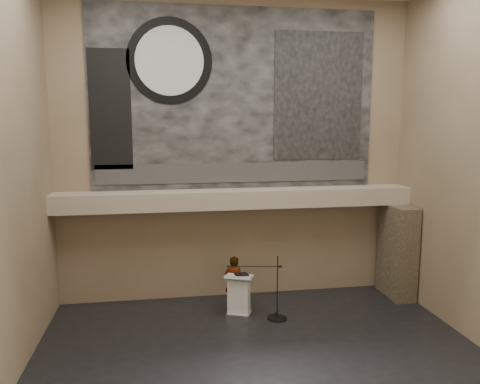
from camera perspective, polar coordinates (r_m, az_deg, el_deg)
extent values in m
plane|color=black|center=(10.69, 2.98, -19.94)|extent=(10.00, 10.00, 0.00)
cube|color=#7A6B4D|center=(13.33, -0.56, 4.98)|extent=(10.00, 0.02, 8.50)
cube|color=#7A6B4D|center=(5.61, 12.09, -0.50)|extent=(10.00, 0.02, 8.50)
cube|color=#7A6B4D|center=(9.65, -27.22, 2.55)|extent=(0.02, 8.00, 8.50)
cube|color=tan|center=(13.09, -0.29, -0.82)|extent=(10.00, 0.80, 0.50)
cylinder|color=#B2893D|center=(12.94, -7.27, -2.26)|extent=(0.04, 0.04, 0.06)
cylinder|color=#B2893D|center=(13.52, 7.73, -1.80)|extent=(0.04, 0.04, 0.06)
cube|color=black|center=(13.29, -0.55, 11.23)|extent=(8.00, 0.05, 5.00)
cube|color=#2F2F2F|center=(13.32, -0.51, 2.39)|extent=(7.76, 0.02, 0.55)
cylinder|color=black|center=(13.17, -8.59, 15.52)|extent=(2.30, 0.02, 2.30)
cylinder|color=silver|center=(13.15, -8.58, 15.53)|extent=(1.84, 0.02, 1.84)
cube|color=black|center=(13.83, 9.55, 11.43)|extent=(2.60, 0.02, 3.60)
cube|color=black|center=(13.15, -15.54, 9.63)|extent=(1.10, 0.02, 3.20)
cube|color=#403627|center=(14.50, 18.61, -6.81)|extent=(0.60, 1.40, 2.70)
cube|color=silver|center=(12.85, -0.12, -14.58)|extent=(0.76, 0.67, 0.08)
cube|color=white|center=(12.65, -0.12, -12.42)|extent=(0.65, 0.55, 0.96)
cube|color=white|center=(12.45, -0.11, -10.26)|extent=(0.83, 0.72, 0.13)
cube|color=black|center=(12.45, 0.17, -10.03)|extent=(0.38, 0.32, 0.04)
cube|color=white|center=(12.43, -0.68, -10.14)|extent=(0.25, 0.33, 0.00)
imported|color=white|center=(13.04, -0.72, -10.93)|extent=(0.63, 0.54, 1.47)
cylinder|color=black|center=(12.68, 4.53, -15.06)|extent=(0.52, 0.52, 0.02)
cylinder|color=black|center=(12.37, 4.58, -11.54)|extent=(0.03, 0.03, 1.69)
cylinder|color=black|center=(12.15, 1.65, -9.06)|extent=(1.37, 0.25, 0.02)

